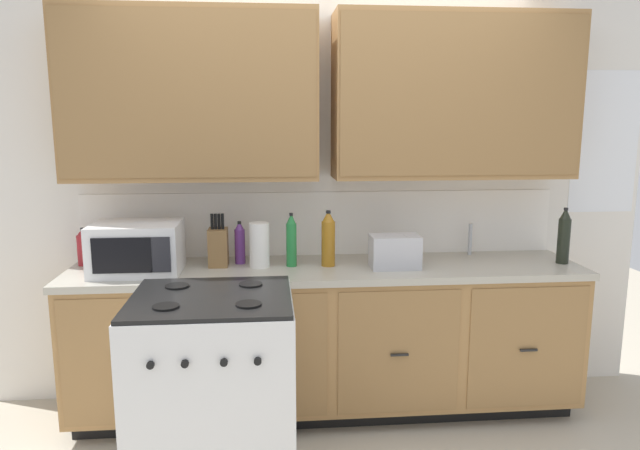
% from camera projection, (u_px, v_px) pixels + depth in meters
% --- Properties ---
extents(ground_plane, '(8.00, 8.00, 0.00)m').
position_uv_depth(ground_plane, '(332.00, 436.00, 3.24)').
color(ground_plane, '#B2A893').
extents(wall_unit, '(4.15, 0.40, 2.48)m').
position_uv_depth(wall_unit, '(325.00, 137.00, 3.44)').
color(wall_unit, white).
rests_on(wall_unit, ground_plane).
extents(counter_run, '(2.98, 0.64, 0.91)m').
position_uv_depth(counter_run, '(328.00, 338.00, 3.45)').
color(counter_run, black).
rests_on(counter_run, ground_plane).
extents(stove_range, '(0.76, 0.68, 0.95)m').
position_uv_depth(stove_range, '(214.00, 389.00, 2.78)').
color(stove_range, white).
rests_on(stove_range, ground_plane).
extents(microwave, '(0.48, 0.37, 0.28)m').
position_uv_depth(microwave, '(137.00, 248.00, 3.21)').
color(microwave, white).
rests_on(microwave, counter_run).
extents(toaster, '(0.28, 0.18, 0.19)m').
position_uv_depth(toaster, '(395.00, 251.00, 3.32)').
color(toaster, '#B7B7BC').
rests_on(toaster, counter_run).
extents(knife_block, '(0.11, 0.14, 0.31)m').
position_uv_depth(knife_block, '(218.00, 246.00, 3.36)').
color(knife_block, olive).
rests_on(knife_block, counter_run).
extents(sink_faucet, '(0.02, 0.02, 0.20)m').
position_uv_depth(sink_faucet, '(470.00, 239.00, 3.64)').
color(sink_faucet, '#B2B5BA').
rests_on(sink_faucet, counter_run).
extents(paper_towel_roll, '(0.12, 0.12, 0.26)m').
position_uv_depth(paper_towel_roll, '(259.00, 245.00, 3.34)').
color(paper_towel_roll, white).
rests_on(paper_towel_roll, counter_run).
extents(bottle_violet, '(0.06, 0.06, 0.25)m').
position_uv_depth(bottle_violet, '(240.00, 243.00, 3.42)').
color(bottle_violet, '#663384').
rests_on(bottle_violet, counter_run).
extents(bottle_amber, '(0.08, 0.08, 0.33)m').
position_uv_depth(bottle_amber, '(328.00, 239.00, 3.36)').
color(bottle_amber, '#9E6619').
rests_on(bottle_amber, counter_run).
extents(bottle_green, '(0.06, 0.06, 0.31)m').
position_uv_depth(bottle_green, '(291.00, 240.00, 3.35)').
color(bottle_green, '#237A38').
rests_on(bottle_green, counter_run).
extents(bottle_dark, '(0.07, 0.07, 0.33)m').
position_uv_depth(bottle_dark, '(564.00, 236.00, 3.42)').
color(bottle_dark, black).
rests_on(bottle_dark, counter_run).
extents(bottle_red, '(0.08, 0.08, 0.22)m').
position_uv_depth(bottle_red, '(84.00, 247.00, 3.38)').
color(bottle_red, maroon).
rests_on(bottle_red, counter_run).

